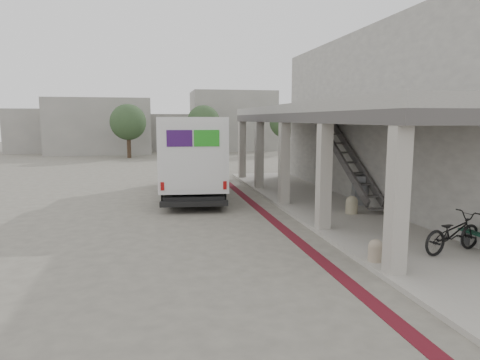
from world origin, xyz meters
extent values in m
plane|color=#625D54|center=(0.00, 0.00, 0.00)|extent=(120.00, 120.00, 0.00)
cube|color=#57111B|center=(1.00, 2.00, 0.01)|extent=(0.35, 40.00, 0.01)
cube|color=gray|center=(4.00, 0.00, 0.06)|extent=(4.40, 28.00, 0.12)
cube|color=gray|center=(7.35, 4.50, 3.50)|extent=(4.30, 17.00, 7.00)
cube|color=#4B4846|center=(3.60, 4.50, 3.50)|extent=(3.40, 16.90, 0.35)
cube|color=gray|center=(3.60, 4.50, 3.85)|extent=(3.40, 16.90, 0.35)
cube|color=gray|center=(-8.00, 34.00, 2.75)|extent=(10.00, 6.00, 5.50)
cube|color=gray|center=(-1.00, 38.00, 2.00)|extent=(8.00, 6.00, 4.00)
cube|color=gray|center=(6.00, 36.00, 3.25)|extent=(9.00, 6.00, 6.50)
cube|color=gray|center=(-14.00, 37.00, 2.25)|extent=(7.00, 5.00, 4.50)
cylinder|color=#38281C|center=(-5.00, 28.00, 1.20)|extent=(0.36, 0.36, 2.40)
sphere|color=#283B22|center=(-5.00, 28.00, 3.20)|extent=(3.20, 3.20, 3.20)
cylinder|color=#38281C|center=(2.00, 30.00, 1.20)|extent=(0.36, 0.36, 2.40)
sphere|color=#283B22|center=(2.00, 30.00, 3.20)|extent=(3.20, 3.20, 3.20)
cylinder|color=#38281C|center=(10.00, 29.00, 1.20)|extent=(0.36, 0.36, 2.40)
sphere|color=#283B22|center=(10.00, 29.00, 3.20)|extent=(3.20, 3.20, 3.20)
cube|color=black|center=(-1.18, 7.70, 0.43)|extent=(2.98, 7.79, 0.33)
cube|color=silver|center=(-1.27, 6.73, 2.12)|extent=(3.12, 5.87, 2.82)
cube|color=silver|center=(-0.92, 10.46, 1.96)|extent=(2.79, 2.30, 2.50)
cube|color=silver|center=(-0.82, 11.60, 1.03)|extent=(2.44, 0.87, 0.87)
cube|color=black|center=(-0.84, 11.33, 2.55)|extent=(2.43, 0.75, 1.14)
cube|color=black|center=(-1.55, 3.81, 0.38)|extent=(2.51, 0.50, 0.20)
cube|color=#381357|center=(-2.51, 7.61, 2.61)|extent=(0.16, 1.52, 0.81)
cube|color=#249520|center=(-2.66, 5.99, 2.61)|extent=(0.16, 1.52, 0.81)
cube|color=#381357|center=(-2.03, 3.93, 2.77)|extent=(0.92, 0.12, 0.60)
cube|color=#249520|center=(-1.05, 3.84, 2.77)|extent=(0.92, 0.12, 0.60)
cylinder|color=black|center=(-2.05, 10.62, 0.49)|extent=(0.39, 1.00, 0.98)
cylinder|color=black|center=(0.22, 10.41, 0.49)|extent=(0.39, 1.00, 0.98)
cylinder|color=black|center=(-2.52, 5.65, 0.49)|extent=(0.39, 1.00, 0.98)
cylinder|color=black|center=(-0.25, 5.43, 0.49)|extent=(0.39, 1.00, 0.98)
cube|color=slate|center=(5.17, -2.04, 0.32)|extent=(0.40, 0.10, 0.40)
cylinder|color=gray|center=(2.10, -2.71, 0.30)|extent=(0.35, 0.35, 0.35)
sphere|color=gray|center=(2.10, -2.71, 0.47)|extent=(0.35, 0.35, 0.35)
cylinder|color=#9C9377|center=(3.91, 2.20, 0.33)|extent=(0.42, 0.42, 0.42)
sphere|color=#9C9377|center=(3.91, 2.20, 0.54)|extent=(0.42, 0.42, 0.42)
cube|color=slate|center=(5.00, 3.72, 0.69)|extent=(0.67, 0.79, 1.14)
imported|color=black|center=(4.32, -2.50, 0.63)|extent=(2.06, 1.16, 1.02)
camera|label=1|loc=(-3.03, -11.62, 3.46)|focal=32.00mm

